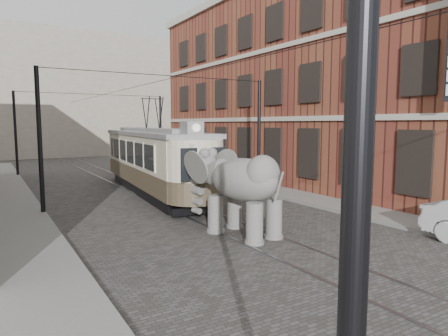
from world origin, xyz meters
TOP-DOWN VIEW (x-y plane):
  - ground at (0.00, 0.00)m, footprint 120.00×120.00m
  - tram_rails at (0.00, 0.00)m, footprint 1.54×80.00m
  - sidewalk_right at (6.00, 0.00)m, footprint 2.00×60.00m
  - sidewalk_left at (-6.50, 0.00)m, footprint 2.00×60.00m
  - brick_building at (11.00, 9.00)m, footprint 8.00×26.00m
  - distant_block at (0.00, 40.00)m, footprint 28.00×10.00m
  - catenary at (-0.20, 5.00)m, footprint 11.00×30.20m
  - tram at (0.29, 8.85)m, footprint 3.77×13.03m
  - elephant at (-0.17, -0.64)m, footprint 3.52×5.15m

SIDE VIEW (x-z plane):
  - ground at x=0.00m, z-range 0.00..0.00m
  - tram_rails at x=0.00m, z-range 0.00..0.02m
  - sidewalk_right at x=6.00m, z-range 0.00..0.15m
  - sidewalk_left at x=-6.50m, z-range 0.00..0.15m
  - elephant at x=-0.17m, z-range 0.00..2.89m
  - tram at x=0.29m, z-range 0.00..5.10m
  - catenary at x=-0.20m, z-range 0.00..6.00m
  - brick_building at x=11.00m, z-range 0.00..12.00m
  - distant_block at x=0.00m, z-range 0.00..14.00m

